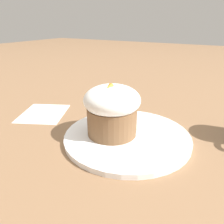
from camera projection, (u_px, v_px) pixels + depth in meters
The scene contains 5 objects.
ground_plane at pixel (127, 139), 0.44m from camera, with size 4.00×4.00×0.00m, color #846042.
dessert_plate at pixel (127, 136), 0.44m from camera, with size 0.25×0.25×0.01m.
carrot_cake at pixel (112, 109), 0.42m from camera, with size 0.11×0.11×0.11m.
spoon at pixel (133, 131), 0.45m from camera, with size 0.08×0.12×0.01m.
paper_napkin at pixel (44, 113), 0.56m from camera, with size 0.16×0.15×0.00m.
Camera 1 is at (0.35, 0.17, 0.22)m, focal length 35.00 mm.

